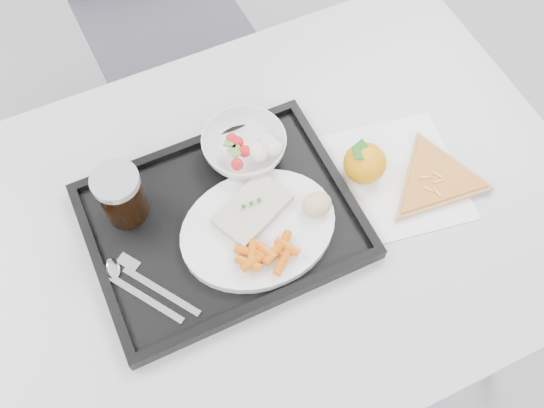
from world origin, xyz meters
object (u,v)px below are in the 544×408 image
object	(u,v)px
table	(251,237)
tangerine	(365,163)
tray	(222,222)
dinner_plate	(258,229)
pizza_slice	(435,180)
salad_bowl	(244,146)
cola_glass	(121,195)

from	to	relation	value
table	tangerine	bearing A→B (deg)	0.40
tray	dinner_plate	bearing A→B (deg)	-43.07
pizza_slice	tray	bearing A→B (deg)	167.54
tray	salad_bowl	bearing A→B (deg)	50.27
salad_bowl	tangerine	bearing A→B (deg)	-34.05
table	dinner_plate	size ratio (longest dim) A/B	4.44
table	tangerine	size ratio (longest dim) A/B	13.88
table	salad_bowl	bearing A→B (deg)	69.89
tray	salad_bowl	xyz separation A→B (m)	(0.09, 0.11, 0.03)
tangerine	pizza_slice	world-z (taller)	tangerine
tray	salad_bowl	distance (m)	0.15
table	dinner_plate	distance (m)	0.10
tangerine	pizza_slice	xyz separation A→B (m)	(0.11, -0.07, -0.02)
tray	tangerine	bearing A→B (deg)	-2.58
dinner_plate	pizza_slice	xyz separation A→B (m)	(0.33, -0.04, -0.01)
dinner_plate	tangerine	world-z (taller)	tangerine
pizza_slice	table	bearing A→B (deg)	168.14
table	salad_bowl	distance (m)	0.17
cola_glass	tangerine	xyz separation A→B (m)	(0.41, -0.10, -0.04)
cola_glass	pizza_slice	world-z (taller)	cola_glass
table	pizza_slice	xyz separation A→B (m)	(0.33, -0.07, 0.08)
cola_glass	tangerine	bearing A→B (deg)	-13.58
tray	dinner_plate	distance (m)	0.07
tray	table	bearing A→B (deg)	-16.71
cola_glass	salad_bowl	bearing A→B (deg)	5.49
table	cola_glass	world-z (taller)	cola_glass
table	tray	bearing A→B (deg)	163.29
dinner_plate	cola_glass	xyz separation A→B (m)	(-0.19, 0.13, 0.05)
salad_bowl	pizza_slice	size ratio (longest dim) A/B	0.51
tray	tangerine	distance (m)	0.27
dinner_plate	pizza_slice	size ratio (longest dim) A/B	0.91
table	tangerine	xyz separation A→B (m)	(0.23, 0.00, 0.10)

